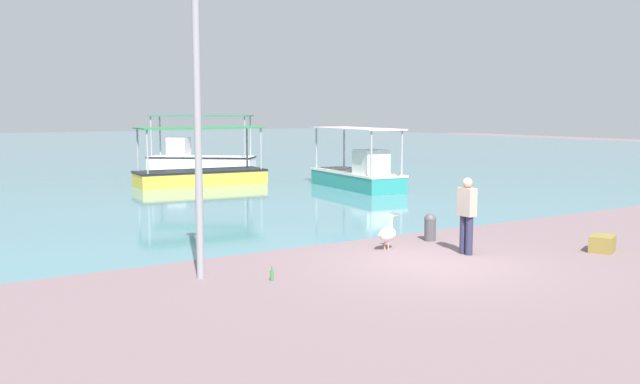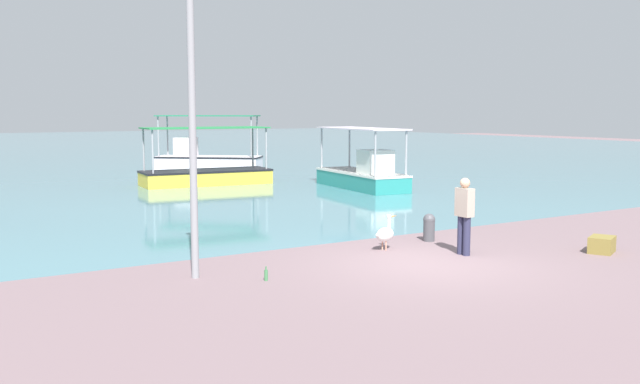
% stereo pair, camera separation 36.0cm
% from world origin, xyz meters
% --- Properties ---
extents(ground, '(120.00, 120.00, 0.00)m').
position_xyz_m(ground, '(0.00, 0.00, 0.00)').
color(ground, slate).
extents(harbor_water, '(110.00, 90.00, 0.00)m').
position_xyz_m(harbor_water, '(0.00, 48.00, 0.00)').
color(harbor_water, teal).
rests_on(harbor_water, ground).
extents(fishing_boat_center, '(2.20, 5.24, 2.42)m').
position_xyz_m(fishing_boat_center, '(7.04, 12.25, 0.60)').
color(fishing_boat_center, teal).
rests_on(fishing_boat_center, harbor_water).
extents(fishing_boat_far_left, '(5.12, 4.63, 2.87)m').
position_xyz_m(fishing_boat_far_left, '(4.69, 22.72, 0.66)').
color(fishing_boat_far_left, white).
rests_on(fishing_boat_far_left, harbor_water).
extents(fishing_boat_outer, '(5.55, 2.36, 2.42)m').
position_xyz_m(fishing_boat_outer, '(2.29, 17.02, 0.49)').
color(fishing_boat_outer, yellow).
rests_on(fishing_boat_outer, harbor_water).
extents(pelican, '(0.79, 0.44, 0.80)m').
position_xyz_m(pelican, '(0.16, 1.68, 0.38)').
color(pelican, '#E0997A').
rests_on(pelican, ground).
extents(lamp_post, '(0.28, 0.28, 5.92)m').
position_xyz_m(lamp_post, '(-4.51, 1.41, 3.32)').
color(lamp_post, gray).
rests_on(lamp_post, ground).
extents(mooring_bollard, '(0.29, 0.29, 0.67)m').
position_xyz_m(mooring_bollard, '(1.72, 1.99, 0.36)').
color(mooring_bollard, '#47474C').
rests_on(mooring_bollard, ground).
extents(fisherman_standing, '(0.22, 0.40, 1.69)m').
position_xyz_m(fisherman_standing, '(1.28, 0.33, 0.91)').
color(fisherman_standing, '#2C2D49').
rests_on(fisherman_standing, ground).
extents(cargo_crate, '(0.81, 0.73, 0.36)m').
position_xyz_m(cargo_crate, '(4.06, -1.11, 0.18)').
color(cargo_crate, olive).
rests_on(cargo_crate, ground).
extents(glass_bottle, '(0.07, 0.07, 0.27)m').
position_xyz_m(glass_bottle, '(-3.48, 0.51, 0.11)').
color(glass_bottle, '#3F7F4C').
rests_on(glass_bottle, ground).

